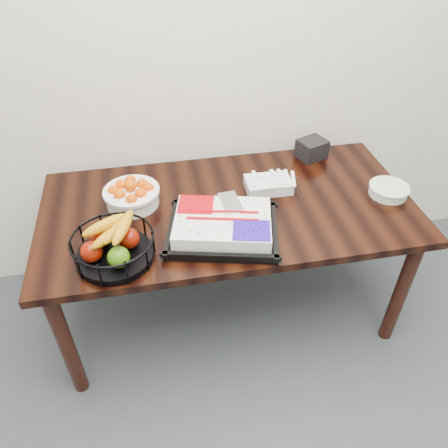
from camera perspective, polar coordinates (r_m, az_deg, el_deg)
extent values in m
plane|color=white|center=(2.28, -2.00, 22.35)|extent=(5.00, 0.00, 5.00)
cube|color=black|center=(2.13, 0.57, 2.10)|extent=(1.80, 0.90, 0.04)
cylinder|color=black|center=(2.16, -19.92, -14.51)|extent=(0.07, 0.07, 0.71)
cylinder|color=black|center=(2.67, -18.67, -1.68)|extent=(0.07, 0.07, 0.71)
cylinder|color=black|center=(2.41, 22.10, -8.20)|extent=(0.07, 0.07, 0.71)
cylinder|color=black|center=(2.87, 15.28, 2.41)|extent=(0.07, 0.07, 0.71)
cube|color=black|center=(1.95, -0.17, -1.02)|extent=(0.55, 0.48, 0.02)
cube|color=white|center=(1.92, -0.17, 0.04)|extent=(0.48, 0.40, 0.07)
cube|color=#A0030B|center=(1.94, -4.27, 2.01)|extent=(0.18, 0.17, 0.00)
cube|color=#1F0D96|center=(1.85, 4.12, -0.19)|extent=(0.18, 0.17, 0.00)
cube|color=silver|center=(1.98, 0.15, 2.92)|extent=(0.10, 0.17, 0.00)
cylinder|color=white|center=(2.15, -11.90, 3.45)|extent=(0.25, 0.25, 0.08)
cylinder|color=white|center=(2.13, -12.02, 4.22)|extent=(0.27, 0.27, 0.01)
cylinder|color=black|center=(1.88, -13.99, -4.05)|extent=(0.32, 0.32, 0.03)
torus|color=black|center=(1.82, -14.46, -1.85)|extent=(0.34, 0.34, 0.01)
cylinder|color=white|center=(2.33, 20.68, 4.08)|extent=(0.19, 0.19, 0.04)
cylinder|color=white|center=(2.31, 20.82, 4.57)|extent=(0.20, 0.20, 0.01)
cube|color=silver|center=(2.22, 5.79, 5.13)|extent=(0.23, 0.15, 0.06)
cube|color=black|center=(2.51, 11.40, 9.60)|extent=(0.18, 0.17, 0.10)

